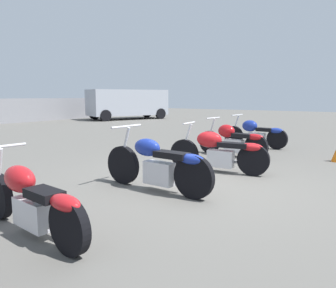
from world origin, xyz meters
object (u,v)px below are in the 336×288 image
(motorcycle_slot_1, at_px, (31,201))
(motorcycle_slot_4, at_px, (233,140))
(motorcycle_slot_3, at_px, (219,151))
(parked_van, at_px, (128,103))
(motorcycle_slot_2, at_px, (158,165))
(motorcycle_slot_5, at_px, (256,133))

(motorcycle_slot_1, relative_size, motorcycle_slot_4, 1.07)
(motorcycle_slot_3, relative_size, parked_van, 0.38)
(motorcycle_slot_2, distance_m, motorcycle_slot_3, 1.80)
(motorcycle_slot_3, height_order, motorcycle_slot_5, motorcycle_slot_3)
(motorcycle_slot_2, height_order, motorcycle_slot_3, motorcycle_slot_2)
(motorcycle_slot_5, distance_m, parked_van, 13.20)
(motorcycle_slot_3, xyz_separation_m, motorcycle_slot_5, (3.60, 0.44, -0.01))
(motorcycle_slot_2, distance_m, motorcycle_slot_5, 5.39)
(motorcycle_slot_1, height_order, motorcycle_slot_2, motorcycle_slot_2)
(parked_van, bearing_deg, motorcycle_slot_2, 156.02)
(motorcycle_slot_2, bearing_deg, motorcycle_slot_4, 6.23)
(motorcycle_slot_3, bearing_deg, parked_van, 41.28)
(motorcycle_slot_1, relative_size, motorcycle_slot_2, 0.98)
(motorcycle_slot_4, bearing_deg, motorcycle_slot_2, -169.27)
(motorcycle_slot_2, xyz_separation_m, motorcycle_slot_5, (5.38, 0.19, -0.02))
(motorcycle_slot_3, distance_m, parked_van, 15.77)
(motorcycle_slot_1, xyz_separation_m, motorcycle_slot_3, (3.94, -0.44, 0.04))
(motorcycle_slot_1, xyz_separation_m, motorcycle_slot_2, (2.16, -0.19, 0.04))
(motorcycle_slot_1, height_order, motorcycle_slot_3, motorcycle_slot_3)
(motorcycle_slot_3, xyz_separation_m, parked_van, (10.77, 11.50, 0.66))
(motorcycle_slot_5, bearing_deg, motorcycle_slot_1, -176.21)
(motorcycle_slot_2, bearing_deg, motorcycle_slot_3, -4.90)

